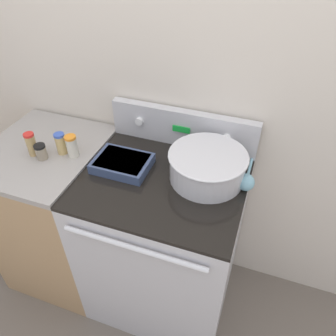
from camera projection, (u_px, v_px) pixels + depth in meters
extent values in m
cube|color=beige|center=(188.00, 85.00, 1.57)|extent=(8.00, 0.05, 2.50)
cube|color=#BCBCC1|center=(164.00, 245.00, 1.81)|extent=(0.76, 0.65, 0.93)
cube|color=black|center=(163.00, 181.00, 1.50)|extent=(0.76, 0.65, 0.02)
cylinder|color=silver|center=(133.00, 248.00, 1.30)|extent=(0.62, 0.02, 0.02)
cube|color=#BCBCC1|center=(183.00, 128.00, 1.65)|extent=(0.76, 0.05, 0.19)
cylinder|color=white|center=(139.00, 122.00, 1.68)|extent=(0.04, 0.02, 0.04)
cylinder|color=white|center=(226.00, 138.00, 1.57)|extent=(0.04, 0.02, 0.04)
cube|color=green|center=(181.00, 129.00, 1.63)|extent=(0.09, 0.01, 0.03)
cube|color=tan|center=(60.00, 215.00, 1.98)|extent=(0.57, 0.65, 0.93)
cube|color=gray|center=(41.00, 151.00, 1.67)|extent=(0.57, 0.65, 0.03)
cylinder|color=silver|center=(207.00, 167.00, 1.46)|extent=(0.34, 0.34, 0.14)
torus|color=silver|center=(208.00, 156.00, 1.42)|extent=(0.35, 0.35, 0.01)
cylinder|color=beige|center=(208.00, 158.00, 1.43)|extent=(0.31, 0.31, 0.02)
cube|color=#38476B|center=(122.00, 163.00, 1.55)|extent=(0.26, 0.20, 0.05)
cube|color=#B2894C|center=(122.00, 162.00, 1.54)|extent=(0.23, 0.17, 0.03)
cylinder|color=#7AB2C6|center=(250.00, 169.00, 1.55)|extent=(0.01, 0.28, 0.01)
sphere|color=#7AB2C6|center=(246.00, 182.00, 1.42)|extent=(0.08, 0.08, 0.08)
cylinder|color=beige|center=(72.00, 147.00, 1.58)|extent=(0.05, 0.05, 0.10)
cylinder|color=orange|center=(70.00, 137.00, 1.55)|extent=(0.06, 0.06, 0.01)
cylinder|color=tan|center=(61.00, 145.00, 1.60)|extent=(0.05, 0.05, 0.10)
cylinder|color=#3856B7|center=(59.00, 135.00, 1.57)|extent=(0.05, 0.05, 0.01)
cylinder|color=gray|center=(41.00, 153.00, 1.58)|extent=(0.05, 0.05, 0.07)
cylinder|color=black|center=(39.00, 146.00, 1.55)|extent=(0.05, 0.05, 0.01)
cylinder|color=tan|center=(32.00, 145.00, 1.59)|extent=(0.05, 0.05, 0.11)
cylinder|color=red|center=(28.00, 135.00, 1.55)|extent=(0.05, 0.05, 0.01)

